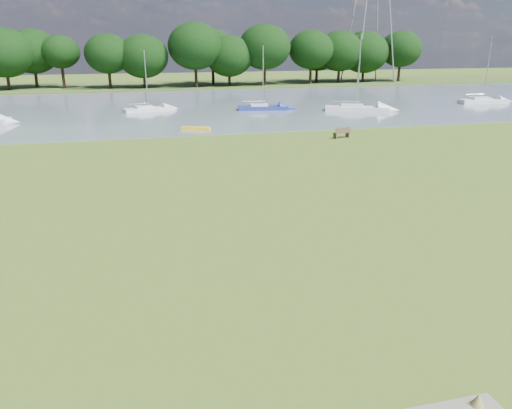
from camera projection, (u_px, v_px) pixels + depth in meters
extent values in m
plane|color=olive|center=(261.00, 223.00, 22.42)|extent=(220.00, 220.00, 0.00)
cube|color=slate|center=(174.00, 107.00, 61.08)|extent=(220.00, 40.00, 0.10)
cube|color=#4C6626|center=(158.00, 86.00, 88.68)|extent=(220.00, 20.00, 0.40)
cube|color=brown|center=(335.00, 136.00, 41.47)|extent=(0.19, 0.46, 0.46)
cube|color=brown|center=(347.00, 135.00, 42.06)|extent=(0.19, 0.46, 0.46)
cube|color=brown|center=(341.00, 133.00, 41.69)|extent=(1.56, 0.80, 0.05)
cube|color=brown|center=(343.00, 130.00, 41.45)|extent=(1.47, 0.41, 0.45)
cube|color=yellow|center=(196.00, 128.00, 45.33)|extent=(2.69, 1.61, 0.27)
cylinder|color=black|center=(12.00, 79.00, 78.99)|extent=(0.48, 0.48, 3.64)
ellipsoid|color=black|center=(7.00, 49.00, 77.60)|extent=(6.67, 6.67, 5.67)
cylinder|color=black|center=(58.00, 77.00, 80.58)|extent=(0.48, 0.48, 3.91)
ellipsoid|color=black|center=(55.00, 46.00, 79.09)|extent=(7.62, 7.62, 6.48)
cylinder|color=black|center=(104.00, 79.00, 82.35)|extent=(0.48, 0.48, 3.09)
ellipsoid|color=black|center=(101.00, 55.00, 81.17)|extent=(8.58, 8.58, 7.29)
cylinder|color=black|center=(147.00, 77.00, 83.94)|extent=(0.48, 0.48, 3.36)
ellipsoid|color=black|center=(145.00, 52.00, 82.66)|extent=(6.67, 6.67, 5.67)
cylinder|color=black|center=(188.00, 76.00, 85.54)|extent=(0.48, 0.48, 3.64)
ellipsoid|color=black|center=(187.00, 48.00, 84.14)|extent=(7.62, 7.62, 6.48)
cylinder|color=black|center=(228.00, 74.00, 87.13)|extent=(0.48, 0.48, 3.91)
ellipsoid|color=black|center=(228.00, 45.00, 85.63)|extent=(8.58, 8.58, 7.29)
cylinder|color=black|center=(267.00, 76.00, 88.90)|extent=(0.48, 0.48, 3.09)
ellipsoid|color=black|center=(267.00, 54.00, 87.72)|extent=(6.67, 6.67, 5.67)
cylinder|color=black|center=(304.00, 74.00, 90.49)|extent=(0.48, 0.48, 3.36)
ellipsoid|color=black|center=(305.00, 51.00, 89.20)|extent=(7.62, 7.62, 6.48)
cylinder|color=black|center=(340.00, 73.00, 92.09)|extent=(0.48, 0.48, 3.64)
ellipsoid|color=black|center=(341.00, 48.00, 90.69)|extent=(8.58, 8.58, 7.29)
cylinder|color=black|center=(374.00, 72.00, 93.68)|extent=(0.48, 0.48, 3.91)
ellipsoid|color=black|center=(376.00, 45.00, 92.18)|extent=(6.67, 6.67, 5.67)
cylinder|color=black|center=(408.00, 73.00, 95.45)|extent=(0.48, 0.48, 3.09)
ellipsoid|color=black|center=(409.00, 53.00, 94.26)|extent=(7.62, 7.62, 6.48)
cube|color=navy|center=(263.00, 107.00, 58.22)|extent=(5.96, 2.46, 0.64)
cube|color=white|center=(259.00, 104.00, 58.05)|extent=(2.19, 1.56, 0.41)
cylinder|color=#A5A8AD|center=(263.00, 76.00, 57.12)|extent=(0.11, 0.11, 6.75)
cube|color=white|center=(148.00, 109.00, 56.96)|extent=(5.68, 2.96, 0.60)
cube|color=white|center=(144.00, 106.00, 56.64)|extent=(2.17, 1.68, 0.39)
cylinder|color=#A5A8AD|center=(146.00, 79.00, 55.94)|extent=(0.10, 0.10, 6.25)
cube|color=white|center=(483.00, 100.00, 64.21)|extent=(6.39, 2.19, 0.75)
cube|color=white|center=(480.00, 97.00, 63.98)|extent=(2.29, 1.53, 0.48)
cylinder|color=#A5A8AD|center=(488.00, 68.00, 62.94)|extent=(0.13, 0.13, 7.74)
cube|color=white|center=(357.00, 108.00, 57.35)|extent=(7.42, 4.58, 0.68)
cube|color=white|center=(352.00, 104.00, 57.30)|extent=(2.93, 2.41, 0.44)
cylinder|color=#A5A8AD|center=(359.00, 71.00, 56.06)|extent=(0.12, 0.12, 7.94)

